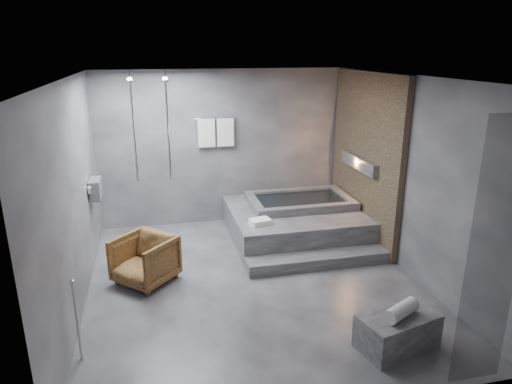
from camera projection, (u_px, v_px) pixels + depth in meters
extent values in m
plane|color=#313134|center=(254.00, 282.00, 6.42)|extent=(5.00, 5.00, 0.00)
cube|color=#525255|center=(254.00, 78.00, 5.57)|extent=(4.50, 5.00, 0.04)
cube|color=#3C3C41|center=(224.00, 148.00, 8.32)|extent=(4.50, 0.04, 2.80)
cube|color=#3C3C41|center=(323.00, 275.00, 3.68)|extent=(4.50, 0.04, 2.80)
cube|color=#3C3C41|center=(73.00, 199.00, 5.51)|extent=(0.04, 5.00, 2.80)
cube|color=#3C3C41|center=(408.00, 176.00, 6.48)|extent=(0.04, 5.00, 2.80)
cube|color=#947856|center=(365.00, 157.00, 7.63)|extent=(0.10, 2.40, 2.78)
cube|color=#FF9938|center=(360.00, 163.00, 7.64)|extent=(0.14, 1.20, 0.20)
cube|color=gray|center=(95.00, 189.00, 6.93)|extent=(0.16, 0.42, 0.30)
imported|color=beige|center=(96.00, 194.00, 6.85)|extent=(0.08, 0.08, 0.21)
imported|color=beige|center=(97.00, 191.00, 7.04)|extent=(0.07, 0.07, 0.15)
cylinder|color=silver|center=(168.00, 127.00, 7.53)|extent=(0.04, 0.04, 1.80)
cylinder|color=silver|center=(133.00, 128.00, 7.42)|extent=(0.04, 0.04, 1.80)
cylinder|color=silver|center=(215.00, 118.00, 8.06)|extent=(0.75, 0.02, 0.02)
cube|color=white|center=(206.00, 133.00, 8.08)|extent=(0.30, 0.06, 0.50)
cube|color=white|center=(225.00, 132.00, 8.16)|extent=(0.30, 0.06, 0.50)
cylinder|color=silver|center=(77.00, 321.00, 4.71)|extent=(0.04, 0.04, 0.90)
cube|color=black|center=(493.00, 258.00, 4.09)|extent=(0.55, 0.01, 2.60)
cube|color=#363739|center=(295.00, 222.00, 7.92)|extent=(2.20, 2.00, 0.50)
cube|color=#363739|center=(318.00, 260.00, 6.87)|extent=(2.20, 0.36, 0.18)
cube|color=#37383A|center=(397.00, 331.00, 4.99)|extent=(0.95, 0.67, 0.39)
imported|color=#3F250F|center=(145.00, 260.00, 6.33)|extent=(1.03, 1.03, 0.67)
cylinder|color=silver|center=(401.00, 311.00, 4.87)|extent=(0.47, 0.35, 0.16)
cube|color=white|center=(260.00, 222.00, 7.15)|extent=(0.35, 0.29, 0.08)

